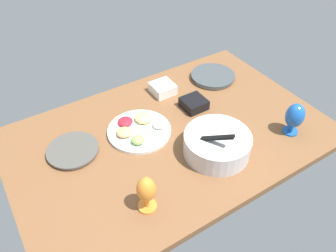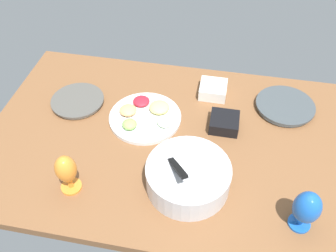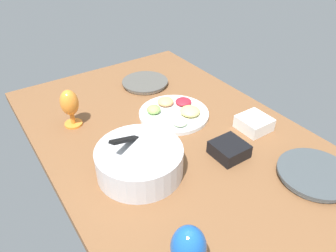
# 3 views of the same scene
# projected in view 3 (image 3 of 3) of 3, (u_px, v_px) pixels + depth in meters

# --- Properties ---
(ground_plane) EXTENTS (1.60, 1.04, 0.04)m
(ground_plane) POSITION_uv_depth(u_px,v_px,m) (173.00, 139.00, 1.40)
(ground_plane) COLOR brown
(dinner_plate_left) EXTENTS (0.27, 0.27, 0.03)m
(dinner_plate_left) POSITION_uv_depth(u_px,v_px,m) (315.00, 174.00, 1.17)
(dinner_plate_left) COLOR silver
(dinner_plate_left) RESTS_ON ground_plane
(dinner_plate_right) EXTENTS (0.25, 0.25, 0.02)m
(dinner_plate_right) POSITION_uv_depth(u_px,v_px,m) (145.00, 83.00, 1.76)
(dinner_plate_right) COLOR silver
(dinner_plate_right) RESTS_ON ground_plane
(mixing_bowl) EXTENTS (0.32, 0.32, 0.19)m
(mixing_bowl) POSITION_uv_depth(u_px,v_px,m) (139.00, 160.00, 1.17)
(mixing_bowl) COLOR silver
(mixing_bowl) RESTS_ON ground_plane
(fruit_platter) EXTENTS (0.33, 0.33, 0.05)m
(fruit_platter) POSITION_uv_depth(u_px,v_px,m) (175.00, 112.00, 1.51)
(fruit_platter) COLOR silver
(fruit_platter) RESTS_ON ground_plane
(hurricane_glass_blue) EXTENTS (0.09, 0.09, 0.18)m
(hurricane_glass_blue) POSITION_uv_depth(u_px,v_px,m) (188.00, 249.00, 0.82)
(hurricane_glass_blue) COLOR blue
(hurricane_glass_blue) RESTS_ON ground_plane
(hurricane_glass_orange) EXTENTS (0.08, 0.08, 0.18)m
(hurricane_glass_orange) POSITION_uv_depth(u_px,v_px,m) (70.00, 105.00, 1.40)
(hurricane_glass_orange) COLOR orange
(hurricane_glass_orange) RESTS_ON ground_plane
(square_bowl_white) EXTENTS (0.13, 0.13, 0.06)m
(square_bowl_white) POSITION_uv_depth(u_px,v_px,m) (254.00, 123.00, 1.41)
(square_bowl_white) COLOR white
(square_bowl_white) RESTS_ON ground_plane
(square_bowl_black) EXTENTS (0.13, 0.13, 0.06)m
(square_bowl_black) POSITION_uv_depth(u_px,v_px,m) (229.00, 149.00, 1.27)
(square_bowl_black) COLOR black
(square_bowl_black) RESTS_ON ground_plane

